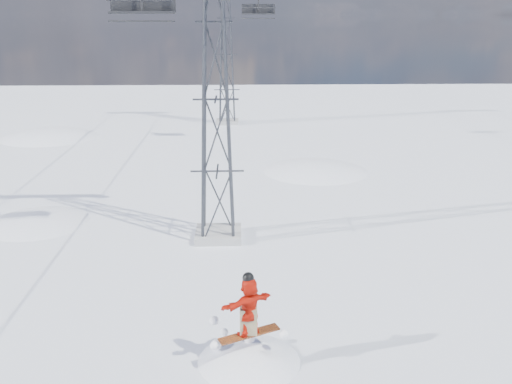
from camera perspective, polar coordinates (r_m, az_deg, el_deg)
ground at (r=15.72m, az=-7.66°, el=-15.52°), size 120.00×120.00×0.00m
snow_terrain at (r=39.36m, az=-11.18°, el=-10.40°), size 39.00×37.00×22.00m
lift_tower_near at (r=21.38m, az=-4.05°, el=9.14°), size 5.20×1.80×11.43m
lift_tower_far at (r=46.25m, az=-2.98°, el=13.53°), size 5.20×1.80×11.43m
lift_chair_near at (r=19.42m, az=-11.30°, el=17.85°), size 2.09×0.60×2.59m
lift_chair_mid at (r=37.49m, az=0.25°, el=17.72°), size 2.10×0.60×2.60m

